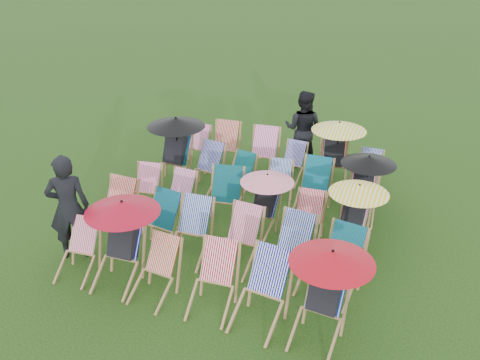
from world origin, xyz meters
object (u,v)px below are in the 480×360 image
(deckchair_0, at_px, (77,251))
(person_rear, at_px, (303,129))
(deckchair_5, at_px, (323,294))
(person_left, at_px, (68,207))
(deckchair_29, at_px, (367,173))

(deckchair_0, bearing_deg, person_rear, 62.99)
(deckchair_0, distance_m, deckchair_5, 4.02)
(deckchair_5, xyz_separation_m, person_rear, (-1.77, 5.36, 0.18))
(deckchair_5, height_order, person_left, person_left)
(deckchair_0, bearing_deg, person_left, 130.19)
(deckchair_29, distance_m, person_rear, 1.85)
(deckchair_5, xyz_separation_m, deckchair_29, (-0.15, 4.62, -0.30))
(deckchair_29, height_order, person_rear, person_rear)
(deckchair_29, relative_size, person_left, 0.44)
(deckchair_0, xyz_separation_m, deckchair_5, (4.01, 0.01, 0.29))
(deckchair_29, relative_size, person_rear, 0.46)
(person_rear, bearing_deg, deckchair_5, 109.04)
(deckchair_5, height_order, deckchair_29, deckchair_5)
(deckchair_5, relative_size, person_rear, 0.76)
(deckchair_0, relative_size, person_rear, 0.48)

